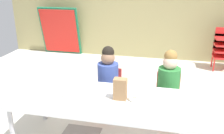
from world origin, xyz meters
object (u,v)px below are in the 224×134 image
(craft_table, at_px, (108,102))
(folded_activity_table, at_px, (60,31))
(kid_chair_red_stack, at_px, (223,46))
(seated_child_near_camera, at_px, (108,75))
(seated_child_middle_seat, at_px, (169,80))
(paper_plate_center_table, at_px, (61,88))
(paper_plate_near_edge, at_px, (65,95))
(paper_bag_brown, at_px, (120,89))
(donut_powdered_on_plate, at_px, (65,94))
(donut_powdered_loose, at_px, (134,98))

(craft_table, bearing_deg, folded_activity_table, 121.50)
(kid_chair_red_stack, height_order, folded_activity_table, folded_activity_table)
(seated_child_near_camera, distance_m, kid_chair_red_stack, 2.75)
(seated_child_middle_seat, bearing_deg, seated_child_near_camera, 180.00)
(paper_plate_center_table, bearing_deg, craft_table, -13.34)
(paper_plate_near_edge, bearing_deg, kid_chair_red_stack, 54.02)
(craft_table, relative_size, paper_bag_brown, 8.95)
(craft_table, bearing_deg, seated_child_near_camera, 103.38)
(seated_child_middle_seat, bearing_deg, donut_powdered_on_plate, -147.76)
(folded_activity_table, relative_size, donut_powdered_on_plate, 10.73)
(folded_activity_table, xyz_separation_m, paper_plate_near_edge, (1.40, -3.05, 0.02))
(seated_child_near_camera, height_order, seated_child_middle_seat, same)
(donut_powdered_loose, bearing_deg, craft_table, -171.60)
(paper_bag_brown, xyz_separation_m, donut_powdered_loose, (0.14, 0.01, -0.09))
(kid_chair_red_stack, height_order, paper_plate_near_edge, kid_chair_red_stack)
(paper_plate_center_table, relative_size, donut_powdered_loose, 1.48)
(paper_bag_brown, distance_m, donut_powdered_loose, 0.17)
(folded_activity_table, height_order, paper_plate_center_table, folded_activity_table)
(seated_child_near_camera, height_order, folded_activity_table, folded_activity_table)
(paper_plate_center_table, bearing_deg, paper_plate_near_edge, -53.15)
(paper_bag_brown, relative_size, paper_plate_center_table, 1.22)
(seated_child_middle_seat, height_order, paper_plate_near_edge, seated_child_middle_seat)
(seated_child_near_camera, bearing_deg, paper_plate_near_edge, -114.36)
(seated_child_middle_seat, xyz_separation_m, paper_bag_brown, (-0.47, -0.60, 0.11))
(craft_table, bearing_deg, paper_plate_near_edge, -175.99)
(seated_child_near_camera, bearing_deg, folded_activity_table, 125.38)
(paper_bag_brown, relative_size, paper_plate_near_edge, 1.22)
(seated_child_middle_seat, relative_size, paper_bag_brown, 4.17)
(seated_child_near_camera, xyz_separation_m, paper_plate_near_edge, (-0.30, -0.65, 0.00))
(donut_powdered_loose, bearing_deg, seated_child_middle_seat, 60.11)
(donut_powdered_loose, bearing_deg, folded_activity_table, 125.24)
(seated_child_near_camera, distance_m, donut_powdered_on_plate, 0.72)
(folded_activity_table, distance_m, paper_plate_near_edge, 3.35)
(folded_activity_table, height_order, donut_powdered_on_plate, folded_activity_table)
(paper_plate_near_edge, bearing_deg, seated_child_near_camera, 65.64)
(paper_bag_brown, height_order, donut_powdered_on_plate, paper_bag_brown)
(donut_powdered_on_plate, bearing_deg, paper_plate_near_edge, 0.00)
(kid_chair_red_stack, relative_size, donut_powdered_on_plate, 7.90)
(kid_chair_red_stack, bearing_deg, paper_plate_center_table, -129.32)
(craft_table, relative_size, kid_chair_red_stack, 2.46)
(craft_table, distance_m, donut_powdered_loose, 0.26)
(seated_child_near_camera, bearing_deg, craft_table, -76.62)
(craft_table, height_order, paper_plate_near_edge, paper_plate_near_edge)
(folded_activity_table, bearing_deg, seated_child_near_camera, -54.62)
(donut_powdered_on_plate, bearing_deg, paper_bag_brown, 5.54)
(donut_powdered_loose, bearing_deg, paper_bag_brown, -174.04)
(paper_plate_center_table, xyz_separation_m, donut_powdered_loose, (0.82, -0.10, 0.01))
(kid_chair_red_stack, bearing_deg, craft_table, -119.84)
(paper_plate_center_table, xyz_separation_m, donut_powdered_on_plate, (0.12, -0.17, 0.02))
(paper_bag_brown, height_order, donut_powdered_loose, paper_bag_brown)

